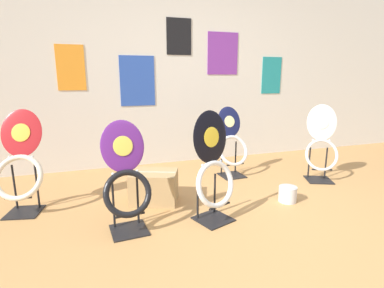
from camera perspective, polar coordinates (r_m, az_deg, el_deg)
ground_plane at (r=2.36m, az=15.11°, el=-18.44°), size 14.00×14.00×0.00m
wall_back at (r=4.20m, az=-2.39°, el=14.14°), size 8.00×0.07×2.60m
toilet_seat_display_white_plain at (r=3.77m, az=23.42°, el=-0.36°), size 0.41×0.37×0.89m
toilet_seat_display_crimson_swirl at (r=3.04m, az=-29.95°, el=-3.97°), size 0.45×0.43×0.92m
toilet_seat_display_purple_note at (r=2.39m, az=-12.45°, el=-6.71°), size 0.39×0.33×0.87m
toilet_seat_display_navy_moon at (r=3.66m, az=7.61°, el=-0.18°), size 0.39×0.33×0.84m
toilet_seat_display_jazz_black at (r=2.49m, az=4.10°, el=-5.13°), size 0.43×0.36×0.94m
paint_can at (r=3.11m, az=17.77°, el=-8.95°), size 0.18×0.18×0.16m
storage_box at (r=2.97m, az=-7.20°, el=-8.07°), size 0.53×0.47×0.30m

